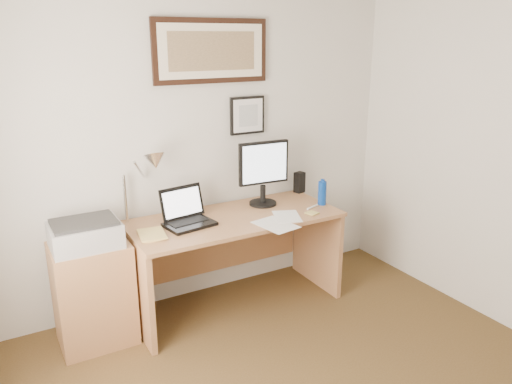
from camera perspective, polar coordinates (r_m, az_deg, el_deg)
wall_back at (r=3.90m, az=-7.00°, el=5.35°), size 3.50×0.02×2.50m
side_cabinet at (r=3.66m, az=-18.06°, el=-11.00°), size 0.50×0.40×0.73m
water_bottle at (r=4.05m, az=7.57°, el=-0.13°), size 0.07×0.07×0.19m
bottle_cap at (r=4.02m, az=7.63°, el=1.32°), size 0.03×0.03×0.02m
speaker at (r=4.36m, az=4.99°, el=1.11°), size 0.09×0.09×0.18m
paper_sheet_a at (r=3.62m, az=2.24°, el=-3.75°), size 0.27×0.35×0.00m
paper_sheet_b at (r=3.78m, az=3.56°, el=-2.79°), size 0.28×0.32×0.00m
sticky_pad at (r=3.85m, az=6.42°, el=-2.40°), size 0.10×0.10×0.01m
marker_pen at (r=3.99m, az=6.47°, el=-1.71°), size 0.14×0.06×0.02m
book at (r=3.48m, az=-13.21°, el=-4.96°), size 0.21×0.26×0.02m
desk at (r=3.93m, az=-2.97°, el=-5.69°), size 1.60×0.70×0.75m
laptop at (r=3.65m, az=-7.91°, el=-2.76°), size 0.37×0.34×0.26m
lcd_monitor at (r=3.96m, az=0.87°, el=2.53°), size 0.42×0.22×0.52m
printer at (r=3.46m, az=-18.95°, el=-4.54°), size 0.44×0.34×0.18m
desk_lamp at (r=3.61m, az=-11.78°, el=3.10°), size 0.29×0.27×0.53m
picture_large at (r=3.86m, az=-5.09°, el=15.75°), size 0.92×0.04×0.47m
picture_small at (r=4.03m, az=-0.99°, el=8.75°), size 0.30×0.03×0.30m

